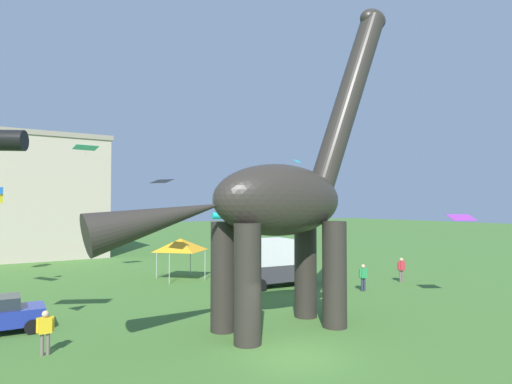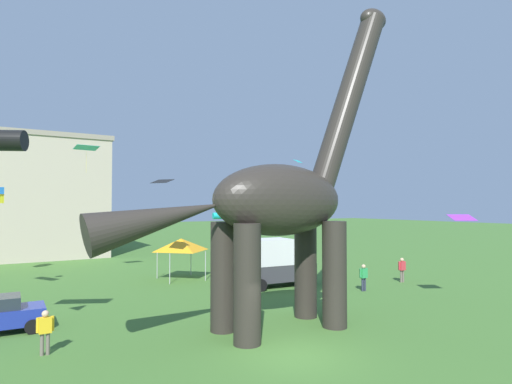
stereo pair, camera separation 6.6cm
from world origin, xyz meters
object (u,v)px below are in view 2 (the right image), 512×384
Objects in this scene: person_watching_child at (45,328)px; person_vendor_side at (402,267)px; kite_near_low at (223,216)px; kite_mid_left at (86,148)px; parked_box_truck at (272,262)px; kite_near_high at (462,218)px; kite_apex at (298,161)px; festival_canopy_tent at (181,245)px; dinosaur_sculpture at (278,200)px; kite_mid_center at (162,181)px; person_near_flyer at (364,275)px.

person_vendor_side is at bearing -81.24° from person_watching_child.
kite_near_low is 13.24m from kite_mid_left.
person_vendor_side reaches higher than person_watching_child.
person_vendor_side is (8.72, -3.48, -0.60)m from parked_box_truck.
kite_apex is at bearing 101.93° from kite_near_high.
parked_box_truck is at bearing -99.16° from kite_near_low.
kite_mid_left reaches higher than kite_apex.
festival_canopy_tent is (10.10, 12.38, 1.56)m from person_watching_child.
dinosaur_sculpture is 9.88m from kite_mid_center.
dinosaur_sculpture is at bearing -13.02° from person_near_flyer.
person_near_flyer is at bearing -25.97° from kite_mid_center.
person_vendor_side is at bearing -16.45° from kite_mid_center.
person_near_flyer is at bearing -50.38° from festival_canopy_tent.
dinosaur_sculpture is at bearing -99.91° from person_watching_child.
dinosaur_sculpture reaches higher than kite_near_high.
kite_apex reaches higher than kite_near_low.
dinosaur_sculpture reaches higher than kite_near_low.
kite_mid_center is at bearing -41.05° from person_watching_child.
person_vendor_side is at bearing 153.59° from person_near_flyer.
person_watching_child is at bearing -154.66° from kite_apex.
dinosaur_sculpture is at bearing -79.45° from person_vendor_side.
parked_box_truck is at bearing -120.47° from person_vendor_side.
kite_near_high is at bearing -78.07° from kite_apex.
kite_mid_center is (-13.35, 11.01, 2.15)m from kite_near_high.
person_watching_child is 0.82× the size of kite_mid_left.
kite_near_high is at bearing -56.41° from festival_canopy_tent.
kite_mid_center is at bearing -123.65° from festival_canopy_tent.
kite_mid_center is (-15.97, 4.71, 5.88)m from person_vendor_side.
dinosaur_sculpture is 9.88× the size of kite_near_high.
kite_mid_left reaches higher than person_watching_child.
person_vendor_side is at bearing 67.41° from kite_near_high.
person_vendor_side is 24.24m from kite_mid_left.
person_vendor_side is 17.66m from kite_mid_center.
kite_apex is (-2.47, 11.67, 4.01)m from kite_near_high.
person_near_flyer is 2.03× the size of kite_apex.
kite_mid_center is (-7.24, 1.24, 5.28)m from parked_box_truck.
person_near_flyer is (9.36, 4.07, -4.66)m from dinosaur_sculpture.
dinosaur_sculpture reaches higher than kite_apex.
kite_mid_left reaches higher than person_near_flyer.
kite_near_low is at bearing 46.25° from kite_mid_center.
festival_canopy_tent is 7.88m from kite_near_low.
dinosaur_sculpture is 7.33× the size of kite_near_low.
kite_apex is (1.93, -8.69, 4.28)m from kite_near_low.
kite_mid_left is at bearing -13.42° from person_watching_child.
kite_near_low is 2.57× the size of kite_apex.
kite_near_low is at bearing 38.81° from dinosaur_sculpture.
kite_near_low is at bearing 8.67° from kite_mid_left.
person_near_flyer is 0.79× the size of kite_near_low.
kite_near_low is (-2.41, 14.88, 3.48)m from person_near_flyer.
kite_near_low reaches higher than person_vendor_side.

